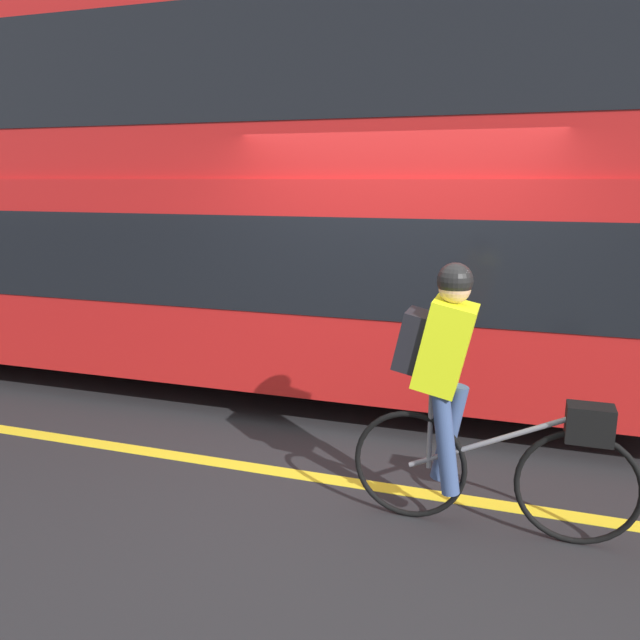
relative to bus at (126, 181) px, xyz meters
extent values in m
plane|color=#232326|center=(3.25, -2.00, -2.12)|extent=(80.00, 80.00, 0.00)
cube|color=yellow|center=(3.25, -2.07, -2.12)|extent=(50.00, 0.14, 0.01)
cube|color=#A8A399|center=(3.25, 2.86, -2.06)|extent=(60.00, 2.18, 0.13)
cube|color=#9E9EA3|center=(3.25, 4.10, 1.95)|extent=(60.00, 0.30, 8.15)
cylinder|color=black|center=(3.68, 0.00, -1.65)|extent=(0.96, 0.30, 0.96)
cube|color=#B21919|center=(0.00, 0.00, -0.91)|extent=(11.88, 2.50, 1.86)
cube|color=black|center=(0.00, 0.00, -0.69)|extent=(11.40, 2.52, 0.82)
cube|color=#B21919|center=(0.00, 0.00, 0.87)|extent=(11.88, 2.40, 1.70)
cube|color=black|center=(0.00, 0.00, 0.95)|extent=(11.40, 2.42, 0.95)
torus|color=black|center=(4.65, -2.39, -1.76)|extent=(0.72, 0.04, 0.72)
torus|color=black|center=(3.65, -2.39, -1.76)|extent=(0.72, 0.04, 0.72)
cylinder|color=slate|center=(4.15, -2.39, -1.53)|extent=(1.01, 0.03, 0.49)
cylinder|color=slate|center=(3.77, -2.39, -1.50)|extent=(0.03, 0.03, 0.53)
cube|color=black|center=(4.68, -2.39, -1.35)|extent=(0.26, 0.16, 0.22)
cube|color=#D8EA19|center=(3.84, -2.39, -0.96)|extent=(0.37, 0.32, 0.58)
cube|color=black|center=(3.64, -2.39, -0.94)|extent=(0.21, 0.26, 0.38)
cylinder|color=#384C7A|center=(3.88, -2.30, -1.55)|extent=(0.22, 0.11, 0.65)
cylinder|color=#384C7A|center=(3.88, -2.48, -1.55)|extent=(0.20, 0.11, 0.65)
sphere|color=tan|center=(3.88, -2.39, -0.60)|extent=(0.19, 0.19, 0.19)
sphere|color=black|center=(3.88, -2.39, -0.56)|extent=(0.21, 0.21, 0.21)
camera|label=1|loc=(4.25, -6.06, 0.02)|focal=35.00mm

